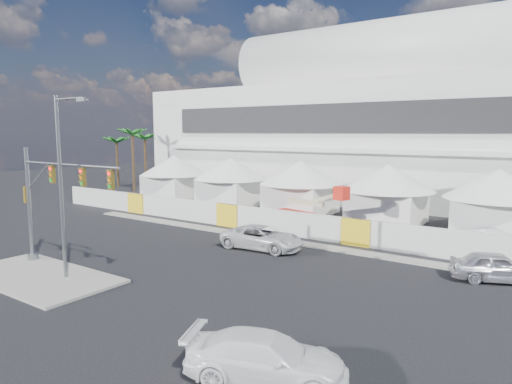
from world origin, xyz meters
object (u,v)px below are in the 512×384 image
Objects in this scene: traffic_mast at (46,201)px; boom_lift at (301,214)px; pickup_near at (266,358)px; sedan_silver at (497,267)px; pickup_curb at (262,238)px; lot_car_a at (492,241)px; streetlight_median at (63,175)px.

traffic_mast reaches higher than boom_lift.
pickup_near is 18.78m from traffic_mast.
sedan_silver is 0.82× the size of pickup_curb.
lot_car_a is 0.52× the size of traffic_mast.
pickup_near reaches higher than lot_car_a.
traffic_mast reaches higher than pickup_curb.
sedan_silver is at bearing 28.71° from traffic_mast.
traffic_mast is at bearing 137.82° from pickup_curb.
pickup_curb reaches higher than pickup_near.
pickup_curb is at bearing 12.85° from pickup_near.
sedan_silver reaches higher than pickup_near.
boom_lift is (-16.50, 7.22, 0.22)m from sedan_silver.
pickup_near is 0.69× the size of boom_lift.
pickup_curb is at bearing 73.89° from sedan_silver.
traffic_mast is 21.17m from boom_lift.
traffic_mast reaches higher than sedan_silver.
boom_lift is at bearing 71.60° from traffic_mast.
boom_lift is at bearing 5.02° from pickup_near.
pickup_curb is 14.29m from traffic_mast.
pickup_near is at bearing -49.83° from boom_lift.
pickup_curb is 0.59× the size of streetlight_median.
traffic_mast is (-21.96, -19.38, 3.35)m from lot_car_a.
sedan_silver is at bearing -88.94° from pickup_curb.
pickup_curb is 8.98m from boom_lift.
streetlight_median reaches higher than boom_lift.
sedan_silver is 0.89× the size of pickup_near.
pickup_curb is 17.33m from pickup_near.
pickup_near is at bearing -8.86° from streetlight_median.
pickup_near is at bearing -150.57° from pickup_curb.
traffic_mast is (-18.20, 3.20, 3.35)m from pickup_near.
pickup_near is 1.14× the size of lot_car_a.
pickup_curb is at bearing -65.07° from boom_lift.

